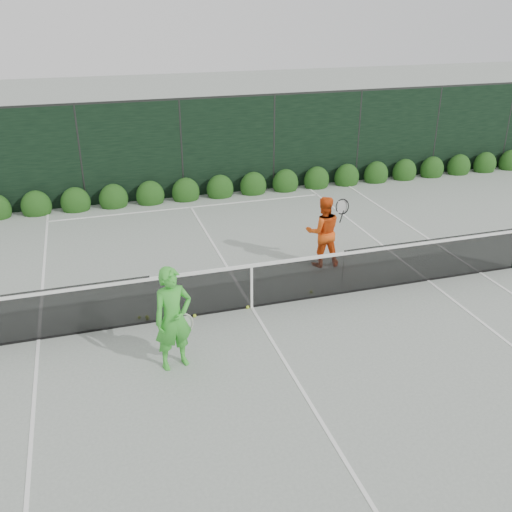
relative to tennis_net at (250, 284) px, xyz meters
name	(u,v)px	position (x,y,z in m)	size (l,w,h in m)	color
ground	(252,307)	(0.02, 0.00, -0.53)	(80.00, 80.00, 0.00)	gray
tennis_net	(250,284)	(0.00, 0.00, 0.00)	(12.90, 0.10, 1.07)	#113422
player_woman	(173,318)	(-1.79, -1.52, 0.39)	(0.75, 0.58, 1.84)	green
player_man	(323,231)	(2.20, 1.49, 0.31)	(0.96, 0.77, 1.68)	#EC5113
court_lines	(252,307)	(0.02, 0.00, -0.53)	(11.03, 23.83, 0.01)	white
windscreen_fence	(303,305)	(0.02, -2.71, 0.98)	(32.00, 21.07, 3.06)	black
hedge_row	(186,192)	(0.02, 7.15, -0.30)	(31.66, 0.65, 0.94)	#153D10
tennis_balls	(200,311)	(-1.03, 0.11, -0.50)	(3.71, 0.33, 0.07)	#C1DE31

